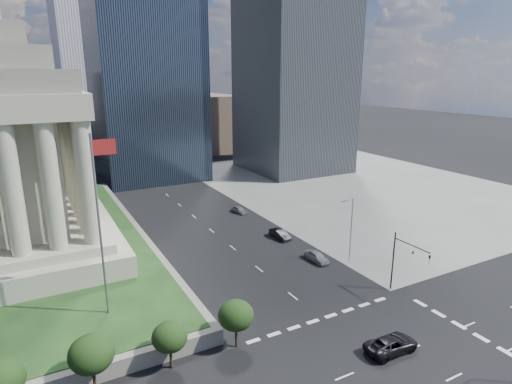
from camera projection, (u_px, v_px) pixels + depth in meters
ground at (140, 173)px, 122.68m from camera, size 500.00×500.00×0.00m
sidewalk_ne at (358, 185)px, 109.87m from camera, size 68.00×90.00×0.03m
flagpole at (100, 217)px, 44.75m from camera, size 2.52×0.24×20.00m
midrise_glass at (144, 64)px, 111.34m from camera, size 26.00×26.00×60.00m
building_filler_ne at (204, 122)px, 160.11m from camera, size 20.00×30.00×20.00m
building_filler_nw at (14, 120)px, 130.60m from camera, size 24.00×30.00×28.00m
traffic_signal_ne at (405, 257)px, 53.87m from camera, size 0.30×5.74×8.00m
street_lamp_north at (350, 226)px, 63.72m from camera, size 2.13×0.22×10.00m
pickup_truck at (391, 344)px, 43.80m from camera, size 2.83×5.91×1.63m
parked_sedan_near at (317, 257)px, 64.87m from camera, size 4.60×1.89×1.56m
parked_sedan_mid at (280, 234)px, 73.96m from camera, size 4.82×1.92×1.56m
parked_sedan_far at (239, 210)px, 87.56m from camera, size 4.12×2.14×1.34m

